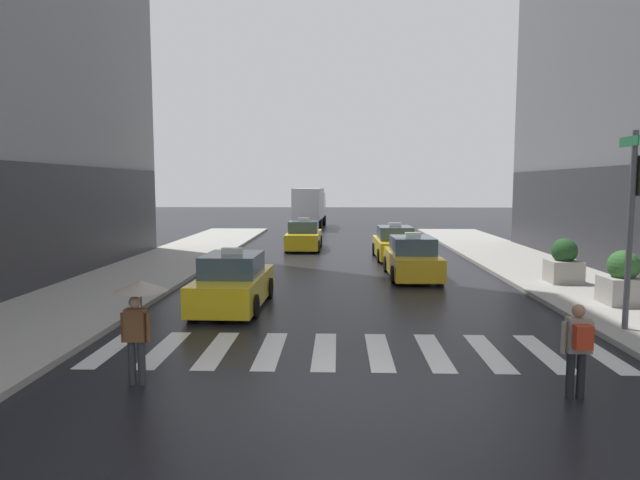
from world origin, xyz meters
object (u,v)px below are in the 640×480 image
Objects in this scene: taxi_third at (394,244)px; taxi_fourth at (304,237)px; taxi_second at (412,259)px; box_truck at (310,206)px; pedestrian_with_umbrella at (139,304)px; pedestrian_with_backpack at (578,344)px; taxi_lead at (233,283)px; planter_mid_block at (564,263)px; planter_near_corner at (623,280)px; traffic_light_pole at (636,202)px.

taxi_fourth is (-4.73, 3.91, 0.00)m from taxi_third.
taxi_second is 0.60× the size of box_truck.
box_truck is at bearing 88.13° from pedestrian_with_umbrella.
taxi_fourth is at bearing 105.48° from pedestrian_with_backpack.
taxi_lead is at bearing 85.80° from pedestrian_with_umbrella.
pedestrian_with_umbrella is 15.54m from planter_mid_block.
taxi_fourth reaches higher than pedestrian_with_backpack.
taxi_second is 7.68m from planter_near_corner.
taxi_second is 2.77× the size of pedestrian_with_backpack.
pedestrian_with_umbrella is at bearing -94.20° from taxi_lead.
taxi_lead is (-10.27, 2.74, -2.53)m from traffic_light_pole.
taxi_lead is 10.00m from pedestrian_with_backpack.
planter_near_corner is 1.00× the size of planter_mid_block.
box_truck is at bearing 106.22° from traffic_light_pole.
taxi_lead is 11.53m from planter_near_corner.
planter_near_corner is at bearing -62.65° from taxi_third.
traffic_light_pole reaches higher than pedestrian_with_umbrella.
taxi_third is 0.60× the size of box_truck.
taxi_fourth is 2.85× the size of planter_mid_block.
taxi_lead is 6.52m from pedestrian_with_umbrella.
planter_mid_block is at bearing 40.93° from pedestrian_with_umbrella.
traffic_light_pole is 1.05× the size of taxi_lead.
pedestrian_with_backpack is (6.50, -36.99, -0.88)m from box_truck.
traffic_light_pole is 10.92m from taxi_lead.
pedestrian_with_backpack is (6.03, -21.79, 0.25)m from taxi_fourth.
taxi_second is 5.50m from planter_mid_block.
pedestrian_with_umbrella reaches higher than taxi_fourth.
taxi_second is 1.00× the size of taxi_fourth.
box_truck reaches higher than taxi_second.
pedestrian_with_umbrella is at bearing -139.07° from planter_mid_block.
traffic_light_pole is 19.98m from taxi_fourth.
traffic_light_pole reaches higher than planter_near_corner.
box_truck is 36.56m from pedestrian_with_umbrella.
planter_near_corner is (5.47, -5.39, 0.15)m from taxi_second.
traffic_light_pole is at bearing -98.73° from planter_mid_block.
planter_near_corner is at bearing 28.73° from pedestrian_with_umbrella.
box_truck is at bearing 102.27° from taxi_second.
taxi_lead is 11.86m from planter_mid_block.
taxi_third is (5.92, 10.97, 0.00)m from taxi_lead.
planter_near_corner is at bearing 58.52° from pedestrian_with_backpack.
taxi_fourth is 2.35× the size of pedestrian_with_umbrella.
taxi_fourth is (-9.08, 17.61, -2.53)m from traffic_light_pole.
taxi_second reaches higher than planter_mid_block.
pedestrian_with_umbrella is at bearing -91.87° from box_truck.
taxi_fourth is at bearing 85.54° from pedestrian_with_umbrella.
taxi_lead is at bearing -161.74° from planter_mid_block.
taxi_lead and taxi_second have the same top height.
pedestrian_with_umbrella is 7.73m from pedestrian_with_backpack.
planter_near_corner reaches higher than pedestrian_with_backpack.
pedestrian_with_backpack is 8.25m from planter_near_corner.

